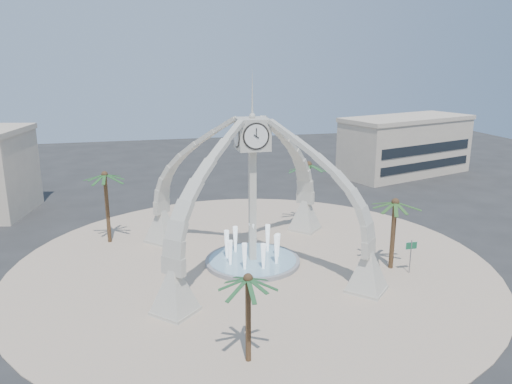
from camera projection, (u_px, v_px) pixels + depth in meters
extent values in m
plane|color=#282828|center=(253.00, 263.00, 42.30)|extent=(140.00, 140.00, 0.00)
cylinder|color=tan|center=(253.00, 263.00, 42.30)|extent=(40.00, 40.00, 0.06)
cube|color=#BCB8A7|center=(252.00, 208.00, 41.04)|extent=(0.55, 0.55, 9.80)
cube|color=#BCB8A7|center=(252.00, 134.00, 39.44)|extent=(2.50, 2.50, 2.50)
cone|color=#BCB8A7|center=(252.00, 92.00, 38.60)|extent=(0.20, 0.20, 4.00)
cylinder|color=white|center=(256.00, 136.00, 38.23)|extent=(1.84, 0.04, 1.84)
pyramid|color=#BCB8A7|center=(305.00, 215.00, 50.13)|extent=(3.80, 3.80, 3.20)
pyramid|color=#BCB8A7|center=(162.00, 226.00, 46.93)|extent=(3.80, 3.80, 3.20)
pyramid|color=#BCB8A7|center=(175.00, 292.00, 33.65)|extent=(3.80, 3.80, 3.20)
pyramid|color=#BCB8A7|center=(367.00, 271.00, 36.85)|extent=(3.80, 3.80, 3.20)
cylinder|color=#97979A|center=(253.00, 261.00, 42.25)|extent=(8.00, 8.00, 0.40)
cylinder|color=#86B1C8|center=(253.00, 259.00, 42.20)|extent=(7.40, 7.40, 0.04)
cone|color=white|center=(253.00, 241.00, 41.78)|extent=(0.60, 0.60, 3.20)
cube|color=beige|center=(405.00, 147.00, 74.35)|extent=(21.49, 13.79, 8.00)
cube|color=beige|center=(408.00, 119.00, 73.24)|extent=(21.87, 14.17, 0.60)
cylinder|color=brown|center=(393.00, 235.00, 40.58)|extent=(0.38, 0.38, 5.83)
cylinder|color=brown|center=(107.00, 208.00, 46.32)|extent=(0.36, 0.36, 6.71)
cylinder|color=brown|center=(308.00, 195.00, 51.21)|extent=(0.38, 0.38, 6.59)
cylinder|color=brown|center=(248.00, 320.00, 27.97)|extent=(0.33, 0.33, 5.29)
cylinder|color=slate|center=(410.00, 257.00, 40.02)|extent=(0.09, 0.09, 2.85)
cube|color=#165A38|center=(411.00, 246.00, 39.76)|extent=(0.97, 0.05, 0.57)
cube|color=white|center=(411.00, 246.00, 39.76)|extent=(1.05, 0.02, 0.65)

